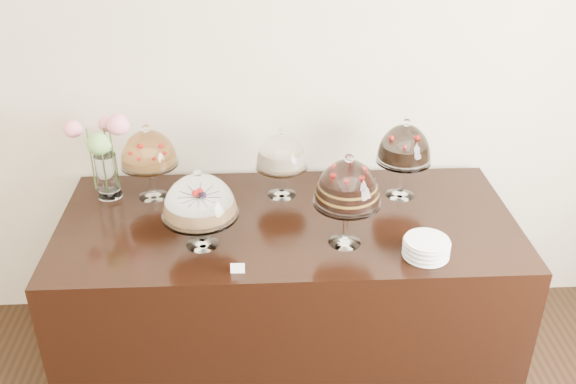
{
  "coord_description": "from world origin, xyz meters",
  "views": [
    {
      "loc": [
        -0.04,
        -0.19,
        2.52
      ],
      "look_at": [
        0.09,
        2.4,
        1.08
      ],
      "focal_mm": 40.0,
      "sensor_mm": 36.0,
      "label": 1
    }
  ],
  "objects_px": {
    "display_counter": "(288,293)",
    "flower_vase": "(104,151)",
    "cake_stand_dark_choco": "(404,147)",
    "cake_stand_choco_layer": "(348,186)",
    "cake_stand_cheesecake": "(282,154)",
    "cake_stand_fruit_tart": "(148,151)",
    "plate_stack": "(426,248)",
    "cake_stand_sugar_sponge": "(199,200)"
  },
  "relations": [
    {
      "from": "cake_stand_sugar_sponge",
      "to": "flower_vase",
      "type": "xyz_separation_m",
      "value": [
        -0.5,
        0.47,
        0.02
      ]
    },
    {
      "from": "cake_stand_choco_layer",
      "to": "plate_stack",
      "type": "relative_size",
      "value": 2.24
    },
    {
      "from": "display_counter",
      "to": "plate_stack",
      "type": "xyz_separation_m",
      "value": [
        0.59,
        -0.34,
        0.49
      ]
    },
    {
      "from": "cake_stand_cheesecake",
      "to": "cake_stand_dark_choco",
      "type": "xyz_separation_m",
      "value": [
        0.61,
        -0.03,
        0.04
      ]
    },
    {
      "from": "display_counter",
      "to": "plate_stack",
      "type": "height_order",
      "value": "plate_stack"
    },
    {
      "from": "cake_stand_cheesecake",
      "to": "plate_stack",
      "type": "xyz_separation_m",
      "value": [
        0.61,
        -0.58,
        -0.19
      ]
    },
    {
      "from": "cake_stand_fruit_tart",
      "to": "display_counter",
      "type": "bearing_deg",
      "value": -21.45
    },
    {
      "from": "cake_stand_dark_choco",
      "to": "cake_stand_choco_layer",
      "type": "bearing_deg",
      "value": -128.66
    },
    {
      "from": "cake_stand_fruit_tart",
      "to": "flower_vase",
      "type": "bearing_deg",
      "value": 178.13
    },
    {
      "from": "cake_stand_choco_layer",
      "to": "cake_stand_dark_choco",
      "type": "xyz_separation_m",
      "value": [
        0.34,
        0.43,
        -0.02
      ]
    },
    {
      "from": "display_counter",
      "to": "cake_stand_dark_choco",
      "type": "xyz_separation_m",
      "value": [
        0.59,
        0.22,
        0.72
      ]
    },
    {
      "from": "cake_stand_dark_choco",
      "to": "cake_stand_sugar_sponge",
      "type": "bearing_deg",
      "value": -157.49
    },
    {
      "from": "display_counter",
      "to": "cake_stand_sugar_sponge",
      "type": "relative_size",
      "value": 5.79
    },
    {
      "from": "cake_stand_sugar_sponge",
      "to": "cake_stand_fruit_tart",
      "type": "relative_size",
      "value": 0.96
    },
    {
      "from": "cake_stand_sugar_sponge",
      "to": "cake_stand_fruit_tart",
      "type": "xyz_separation_m",
      "value": [
        -0.28,
        0.46,
        0.02
      ]
    },
    {
      "from": "cake_stand_sugar_sponge",
      "to": "cake_stand_fruit_tart",
      "type": "distance_m",
      "value": 0.54
    },
    {
      "from": "cake_stand_dark_choco",
      "to": "display_counter",
      "type": "bearing_deg",
      "value": -160.04
    },
    {
      "from": "plate_stack",
      "to": "cake_stand_choco_layer",
      "type": "bearing_deg",
      "value": 159.96
    },
    {
      "from": "cake_stand_choco_layer",
      "to": "display_counter",
      "type": "bearing_deg",
      "value": 139.98
    },
    {
      "from": "plate_stack",
      "to": "display_counter",
      "type": "bearing_deg",
      "value": 150.49
    },
    {
      "from": "flower_vase",
      "to": "cake_stand_cheesecake",
      "type": "bearing_deg",
      "value": -1.62
    },
    {
      "from": "display_counter",
      "to": "cake_stand_fruit_tart",
      "type": "distance_m",
      "value": 1.01
    },
    {
      "from": "cake_stand_cheesecake",
      "to": "flower_vase",
      "type": "bearing_deg",
      "value": 178.38
    },
    {
      "from": "cake_stand_choco_layer",
      "to": "cake_stand_cheesecake",
      "type": "distance_m",
      "value": 0.54
    },
    {
      "from": "cake_stand_choco_layer",
      "to": "cake_stand_fruit_tart",
      "type": "xyz_separation_m",
      "value": [
        -0.93,
        0.48,
        -0.04
      ]
    },
    {
      "from": "cake_stand_fruit_tart",
      "to": "cake_stand_dark_choco",
      "type": "bearing_deg",
      "value": -2.32
    },
    {
      "from": "cake_stand_cheesecake",
      "to": "cake_stand_fruit_tart",
      "type": "relative_size",
      "value": 0.93
    },
    {
      "from": "cake_stand_dark_choco",
      "to": "flower_vase",
      "type": "distance_m",
      "value": 1.49
    },
    {
      "from": "cake_stand_dark_choco",
      "to": "cake_stand_fruit_tart",
      "type": "height_order",
      "value": "cake_stand_dark_choco"
    },
    {
      "from": "cake_stand_sugar_sponge",
      "to": "cake_stand_choco_layer",
      "type": "distance_m",
      "value": 0.65
    },
    {
      "from": "display_counter",
      "to": "cake_stand_choco_layer",
      "type": "distance_m",
      "value": 0.81
    },
    {
      "from": "cake_stand_choco_layer",
      "to": "cake_stand_cheesecake",
      "type": "relative_size",
      "value": 1.21
    },
    {
      "from": "cake_stand_cheesecake",
      "to": "flower_vase",
      "type": "distance_m",
      "value": 0.88
    },
    {
      "from": "cake_stand_sugar_sponge",
      "to": "display_counter",
      "type": "bearing_deg",
      "value": 26.15
    },
    {
      "from": "display_counter",
      "to": "flower_vase",
      "type": "distance_m",
      "value": 1.17
    },
    {
      "from": "cake_stand_cheesecake",
      "to": "cake_stand_choco_layer",
      "type": "bearing_deg",
      "value": -59.73
    },
    {
      "from": "cake_stand_dark_choco",
      "to": "cake_stand_fruit_tart",
      "type": "xyz_separation_m",
      "value": [
        -1.27,
        0.05,
        -0.02
      ]
    },
    {
      "from": "display_counter",
      "to": "cake_stand_cheesecake",
      "type": "distance_m",
      "value": 0.72
    },
    {
      "from": "cake_stand_choco_layer",
      "to": "cake_stand_dark_choco",
      "type": "distance_m",
      "value": 0.55
    },
    {
      "from": "cake_stand_choco_layer",
      "to": "plate_stack",
      "type": "height_order",
      "value": "cake_stand_choco_layer"
    },
    {
      "from": "cake_stand_cheesecake",
      "to": "plate_stack",
      "type": "height_order",
      "value": "cake_stand_cheesecake"
    },
    {
      "from": "cake_stand_cheesecake",
      "to": "cake_stand_fruit_tart",
      "type": "height_order",
      "value": "cake_stand_fruit_tart"
    }
  ]
}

